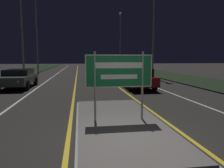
{
  "coord_description": "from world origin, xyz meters",
  "views": [
    {
      "loc": [
        -1.26,
        -5.09,
        2.09
      ],
      "look_at": [
        0.0,
        3.2,
        1.1
      ],
      "focal_mm": 35.0,
      "sensor_mm": 36.0,
      "label": 1
    }
  ],
  "objects_px": {
    "car_receding_1": "(110,69)",
    "streetlight_right_near": "(154,18)",
    "streetlight_left_near": "(21,6)",
    "streetlight_right_far": "(120,34)",
    "highway_sign": "(119,73)",
    "car_receding_0": "(137,78)",
    "streetlight_left_far": "(36,22)",
    "car_approaching_0": "(18,78)"
  },
  "relations": [
    {
      "from": "streetlight_right_near",
      "to": "car_receding_0",
      "type": "xyz_separation_m",
      "value": [
        -3.65,
        -7.22,
        -5.45
      ]
    },
    {
      "from": "car_approaching_0",
      "to": "streetlight_left_far",
      "type": "bearing_deg",
      "value": 94.23
    },
    {
      "from": "highway_sign",
      "to": "streetlight_left_near",
      "type": "distance_m",
      "value": 17.54
    },
    {
      "from": "streetlight_left_near",
      "to": "streetlight_left_far",
      "type": "height_order",
      "value": "streetlight_left_near"
    },
    {
      "from": "streetlight_right_far",
      "to": "car_receding_1",
      "type": "bearing_deg",
      "value": -106.38
    },
    {
      "from": "streetlight_right_far",
      "to": "car_receding_0",
      "type": "relative_size",
      "value": 2.22
    },
    {
      "from": "car_receding_1",
      "to": "highway_sign",
      "type": "bearing_deg",
      "value": -97.2
    },
    {
      "from": "streetlight_right_near",
      "to": "streetlight_left_far",
      "type": "bearing_deg",
      "value": 150.17
    },
    {
      "from": "car_receding_0",
      "to": "car_receding_1",
      "type": "bearing_deg",
      "value": 90.21
    },
    {
      "from": "streetlight_right_far",
      "to": "streetlight_left_far",
      "type": "bearing_deg",
      "value": -137.55
    },
    {
      "from": "streetlight_left_near",
      "to": "streetlight_right_near",
      "type": "relative_size",
      "value": 1.23
    },
    {
      "from": "streetlight_left_far",
      "to": "car_receding_0",
      "type": "bearing_deg",
      "value": -57.67
    },
    {
      "from": "highway_sign",
      "to": "streetlight_left_near",
      "type": "height_order",
      "value": "streetlight_left_near"
    },
    {
      "from": "streetlight_left_near",
      "to": "car_receding_1",
      "type": "distance_m",
      "value": 12.62
    },
    {
      "from": "streetlight_left_far",
      "to": "car_approaching_0",
      "type": "height_order",
      "value": "streetlight_left_far"
    },
    {
      "from": "streetlight_left_near",
      "to": "car_receding_1",
      "type": "relative_size",
      "value": 2.51
    },
    {
      "from": "streetlight_right_far",
      "to": "car_approaching_0",
      "type": "xyz_separation_m",
      "value": [
        -12.15,
        -25.2,
        -5.95
      ]
    },
    {
      "from": "streetlight_left_near",
      "to": "streetlight_right_far",
      "type": "bearing_deg",
      "value": 55.72
    },
    {
      "from": "streetlight_right_near",
      "to": "car_receding_0",
      "type": "distance_m",
      "value": 9.75
    },
    {
      "from": "highway_sign",
      "to": "streetlight_right_near",
      "type": "xyz_separation_m",
      "value": [
        6.4,
        15.28,
        4.57
      ]
    },
    {
      "from": "streetlight_right_near",
      "to": "car_receding_1",
      "type": "xyz_separation_m",
      "value": [
        -3.7,
        6.06,
        -5.45
      ]
    },
    {
      "from": "streetlight_right_near",
      "to": "car_receding_0",
      "type": "height_order",
      "value": "streetlight_right_near"
    },
    {
      "from": "highway_sign",
      "to": "car_receding_0",
      "type": "relative_size",
      "value": 0.46
    },
    {
      "from": "car_receding_0",
      "to": "car_receding_1",
      "type": "xyz_separation_m",
      "value": [
        -0.05,
        13.28,
        -0.01
      ]
    },
    {
      "from": "car_approaching_0",
      "to": "streetlight_right_far",
      "type": "bearing_deg",
      "value": 64.26
    },
    {
      "from": "highway_sign",
      "to": "car_receding_1",
      "type": "distance_m",
      "value": 21.53
    },
    {
      "from": "car_receding_1",
      "to": "streetlight_right_far",
      "type": "bearing_deg",
      "value": 73.62
    },
    {
      "from": "streetlight_right_near",
      "to": "car_receding_1",
      "type": "distance_m",
      "value": 8.95
    },
    {
      "from": "streetlight_left_far",
      "to": "streetlight_right_far",
      "type": "relative_size",
      "value": 0.96
    },
    {
      "from": "car_approaching_0",
      "to": "car_receding_0",
      "type": "bearing_deg",
      "value": -9.78
    },
    {
      "from": "streetlight_left_far",
      "to": "car_approaching_0",
      "type": "bearing_deg",
      "value": -85.77
    },
    {
      "from": "car_receding_1",
      "to": "streetlight_right_near",
      "type": "bearing_deg",
      "value": -58.59
    },
    {
      "from": "streetlight_left_near",
      "to": "car_receding_0",
      "type": "distance_m",
      "value": 13.35
    },
    {
      "from": "streetlight_left_near",
      "to": "streetlight_right_far",
      "type": "xyz_separation_m",
      "value": [
        13.16,
        19.31,
        -0.26
      ]
    },
    {
      "from": "car_receding_0",
      "to": "car_approaching_0",
      "type": "distance_m",
      "value": 8.4
    },
    {
      "from": "streetlight_left_near",
      "to": "car_receding_1",
      "type": "bearing_deg",
      "value": 32.83
    },
    {
      "from": "highway_sign",
      "to": "car_receding_1",
      "type": "relative_size",
      "value": 0.49
    },
    {
      "from": "streetlight_left_near",
      "to": "car_approaching_0",
      "type": "height_order",
      "value": "streetlight_left_near"
    },
    {
      "from": "streetlight_right_near",
      "to": "streetlight_right_far",
      "type": "distance_m",
      "value": 19.42
    },
    {
      "from": "streetlight_left_near",
      "to": "streetlight_left_far",
      "type": "xyz_separation_m",
      "value": [
        0.03,
        7.3,
        -0.32
      ]
    },
    {
      "from": "streetlight_left_near",
      "to": "car_receding_1",
      "type": "height_order",
      "value": "streetlight_left_near"
    },
    {
      "from": "car_receding_1",
      "to": "car_approaching_0",
      "type": "height_order",
      "value": "car_receding_1"
    }
  ]
}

